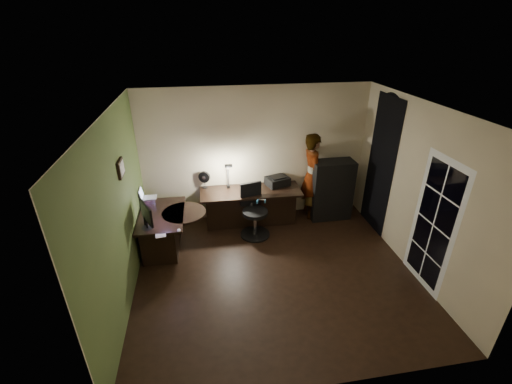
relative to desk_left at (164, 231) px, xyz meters
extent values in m
cube|color=black|center=(1.83, -1.03, -0.37)|extent=(4.50, 4.00, 0.01)
cube|color=silver|center=(1.83, -1.03, 2.34)|extent=(4.50, 4.00, 0.01)
cube|color=#C8B893|center=(1.83, 0.98, 0.99)|extent=(4.50, 0.01, 2.70)
cube|color=#C8B893|center=(1.83, -3.03, 0.99)|extent=(4.50, 0.01, 2.70)
cube|color=#C8B893|center=(-0.42, -1.03, 0.99)|extent=(0.01, 4.00, 2.70)
cube|color=#C8B893|center=(4.08, -1.03, 0.99)|extent=(0.01, 4.00, 2.70)
cube|color=#506631|center=(-0.41, -1.03, 0.99)|extent=(0.00, 4.00, 2.70)
cube|color=black|center=(4.07, 0.12, 0.94)|extent=(0.01, 0.90, 2.60)
cube|color=white|center=(4.07, -1.58, 0.69)|extent=(0.02, 0.92, 2.10)
cube|color=black|center=(-0.39, -0.58, 1.49)|extent=(0.04, 0.30, 0.25)
cube|color=black|center=(0.00, 0.00, 0.00)|extent=(0.79, 1.27, 0.72)
cube|color=black|center=(1.67, 0.60, 0.01)|extent=(1.99, 0.74, 0.74)
cube|color=black|center=(3.34, 0.59, 0.27)|extent=(0.84, 0.42, 1.26)
cube|color=silver|center=(-0.28, 0.46, 0.40)|extent=(0.30, 0.26, 0.11)
cube|color=silver|center=(-0.24, 0.46, 0.56)|extent=(0.28, 0.27, 0.19)
cube|color=black|center=(-0.19, -0.42, 0.51)|extent=(0.29, 0.48, 0.32)
ellipsoid|color=silver|center=(0.32, -0.58, 0.36)|extent=(0.07, 0.09, 0.03)
cube|color=black|center=(-0.01, 0.07, 0.35)|extent=(0.08, 0.15, 0.01)
cube|color=black|center=(0.36, -0.38, 0.35)|extent=(0.01, 0.12, 0.01)
cylinder|color=black|center=(-0.22, -0.32, 0.43)|extent=(0.08, 0.08, 0.17)
cube|color=silver|center=(0.03, -0.62, 0.35)|extent=(0.19, 0.24, 0.01)
cube|color=black|center=(0.79, 0.89, 0.56)|extent=(0.26, 0.21, 0.36)
cube|color=teal|center=(1.78, 0.07, 0.42)|extent=(0.20, 0.13, 0.09)
cube|color=black|center=(2.25, 0.78, 0.48)|extent=(0.52, 0.46, 0.19)
cube|color=black|center=(1.25, 0.80, 0.69)|extent=(0.24, 0.31, 0.61)
cube|color=black|center=(1.68, 0.15, 0.15)|extent=(0.67, 0.67, 1.02)
imported|color=#D8A88C|center=(2.96, 0.75, 0.54)|extent=(0.43, 0.64, 1.80)
camera|label=1|loc=(0.78, -5.36, 3.38)|focal=24.00mm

